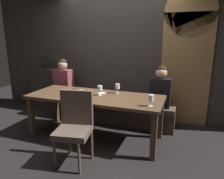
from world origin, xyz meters
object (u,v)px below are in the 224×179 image
Objects in this scene: wine_bottle_dark_red at (47,63)px; wine_glass_far_right at (81,93)px; wine_glass_near_left at (100,89)px; wine_bottle_pale_label at (58,64)px; diner_redhead at (63,79)px; dining_table at (95,101)px; diner_bearded at (160,88)px; wine_glass_near_right at (151,98)px; banquette_bench at (110,111)px; dessert_plate at (73,91)px; chair_near_side at (75,123)px; fork_on_table at (66,91)px; wine_glass_center_back at (117,87)px.

wine_bottle_dark_red is 2.16m from wine_glass_far_right.
wine_bottle_pale_label is at bearing 145.49° from wine_glass_near_left.
dining_table is at bearing -33.51° from diner_redhead.
diner_bearded is at bearing -8.07° from wine_bottle_dark_red.
wine_glass_far_right is at bearing -174.67° from wine_glass_near_right.
wine_glass_far_right reaches higher than banquette_bench.
dessert_plate is (0.95, -0.97, -0.32)m from wine_bottle_pale_label.
wine_glass_near_right is (0.92, 0.50, 0.30)m from chair_near_side.
diner_redhead is 4.61× the size of fork_on_table.
dessert_plate is at bearing -45.99° from diner_redhead.
chair_near_side is 5.98× the size of wine_glass_far_right.
dessert_plate is at bearing 170.23° from dining_table.
chair_near_side is 0.51m from wine_glass_far_right.
diner_bearded is (0.96, 0.68, 0.15)m from dining_table.
wine_glass_near_right is (1.99, -0.92, 0.04)m from diner_redhead.
diner_redhead is 2.19m from wine_glass_near_right.
banquette_bench is at bearing 90.00° from dining_table.
wine_glass_near_left reaches higher than banquette_bench.
fork_on_table is at bearing -168.25° from wine_glass_center_back.
banquette_bench is at bearing 0.50° from diner_redhead.
wine_glass_center_back is (0.27, 0.99, 0.29)m from chair_near_side.
wine_glass_near_left is at bearing -30.33° from diner_redhead.
dessert_plate is at bearing 133.05° from wine_glass_far_right.
wine_bottle_pale_label reaches higher than dessert_plate.
wine_glass_near_right is 0.81m from wine_glass_center_back.
fork_on_table is (-0.67, 0.04, -0.11)m from wine_glass_near_left.
chair_near_side is at bearing -74.64° from fork_on_table.
fork_on_table is (-0.89, -0.19, -0.11)m from wine_glass_center_back.
wine_glass_far_right is at bearing -136.10° from diner_bearded.
chair_near_side reaches higher than wine_glass_near_right.
wine_bottle_pale_label is 1.99× the size of wine_glass_center_back.
diner_bearded is 1.10m from wine_glass_near_left.
fork_on_table is at bearing 179.82° from dessert_plate.
chair_near_side is 5.98× the size of wine_glass_center_back.
wine_glass_center_back is 0.92m from fork_on_table.
fork_on_table is at bearing -53.78° from diner_redhead.
diner_redhead is at bearing 155.33° from wine_glass_near_right.
diner_bearded is at bearing 56.34° from chair_near_side.
diner_bearded is at bearing 43.90° from wine_glass_far_right.
chair_near_side is at bearing -151.65° from wine_glass_near_right.
dessert_plate is 1.12× the size of fork_on_table.
dining_table is 0.39m from wine_glass_far_right.
wine_bottle_pale_label is at bearing 171.17° from diner_bearded.
dining_table is at bearing -9.77° from dessert_plate.
wine_glass_far_right is 0.55m from dessert_plate.
chair_near_side reaches higher than wine_glass_center_back.
wine_glass_near_left is at bearing -34.51° from wine_bottle_pale_label.
dining_table is at bearing -36.88° from wine_bottle_pale_label.
wine_glass_near_left is at bearing 163.35° from wine_glass_near_right.
wine_glass_near_right is at bearing -90.83° from diner_bearded.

